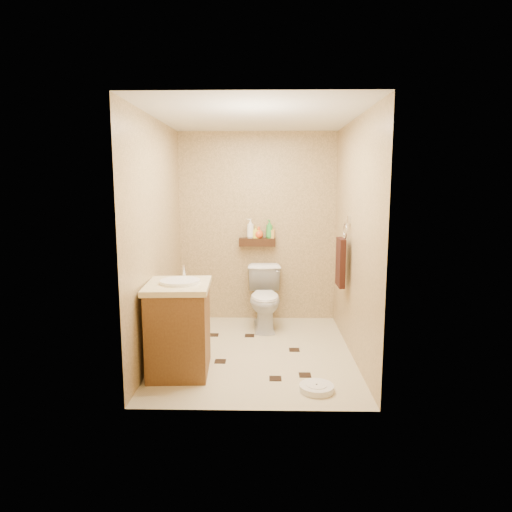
{
  "coord_description": "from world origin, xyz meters",
  "views": [
    {
      "loc": [
        0.1,
        -4.58,
        1.75
      ],
      "look_at": [
        0.0,
        0.25,
        0.99
      ],
      "focal_mm": 32.0,
      "sensor_mm": 36.0,
      "label": 1
    }
  ],
  "objects": [
    {
      "name": "bottle_d",
      "position": [
        0.15,
        1.17,
        1.19
      ],
      "size": [
        0.13,
        0.13,
        0.24
      ],
      "primitive_type": "imported",
      "rotation": [
        0.0,
        0.0,
        3.91
      ],
      "color": "green",
      "rests_on": "wall_shelf"
    },
    {
      "name": "wall_left",
      "position": [
        -1.0,
        0.0,
        1.2
      ],
      "size": [
        0.04,
        2.5,
        2.4
      ],
      "primitive_type": "cube",
      "color": "tan",
      "rests_on": "ground"
    },
    {
      "name": "bottle_a",
      "position": [
        -0.09,
        1.17,
        1.19
      ],
      "size": [
        0.1,
        0.1,
        0.25
      ],
      "primitive_type": "imported",
      "rotation": [
        0.0,
        0.0,
        4.75
      ],
      "color": "white",
      "rests_on": "wall_shelf"
    },
    {
      "name": "wall_right",
      "position": [
        1.0,
        0.0,
        1.2
      ],
      "size": [
        0.04,
        2.5,
        2.4
      ],
      "primitive_type": "cube",
      "color": "tan",
      "rests_on": "ground"
    },
    {
      "name": "vanity",
      "position": [
        -0.7,
        -0.5,
        0.44
      ],
      "size": [
        0.61,
        0.73,
        0.98
      ],
      "rotation": [
        0.0,
        0.0,
        0.05
      ],
      "color": "brown",
      "rests_on": "ground"
    },
    {
      "name": "wall_back",
      "position": [
        0.0,
        1.25,
        1.2
      ],
      "size": [
        2.0,
        0.04,
        2.4
      ],
      "primitive_type": "cube",
      "color": "tan",
      "rests_on": "ground"
    },
    {
      "name": "bottle_b",
      "position": [
        -0.02,
        1.17,
        1.15
      ],
      "size": [
        0.07,
        0.07,
        0.16
      ],
      "primitive_type": "imported",
      "rotation": [
        0.0,
        0.0,
        0.05
      ],
      "color": "yellow",
      "rests_on": "wall_shelf"
    },
    {
      "name": "ceiling",
      "position": [
        0.0,
        0.0,
        2.4
      ],
      "size": [
        2.0,
        2.5,
        0.02
      ],
      "primitive_type": "cube",
      "color": "silver",
      "rests_on": "wall_back"
    },
    {
      "name": "toilet_brush",
      "position": [
        -0.82,
        1.07,
        0.16
      ],
      "size": [
        0.11,
        0.11,
        0.46
      ],
      "color": "#1B6C5D",
      "rests_on": "ground"
    },
    {
      "name": "floor_accents",
      "position": [
        0.03,
        -0.06,
        0.0
      ],
      "size": [
        1.08,
        1.31,
        0.01
      ],
      "color": "black",
      "rests_on": "ground"
    },
    {
      "name": "bottle_e",
      "position": [
        0.18,
        1.17,
        1.15
      ],
      "size": [
        0.09,
        0.09,
        0.16
      ],
      "primitive_type": "imported",
      "rotation": [
        0.0,
        0.0,
        1.36
      ],
      "color": "gold",
      "rests_on": "wall_shelf"
    },
    {
      "name": "bathroom_scale",
      "position": [
        0.54,
        -0.9,
        0.03
      ],
      "size": [
        0.34,
        0.34,
        0.06
      ],
      "rotation": [
        0.0,
        0.0,
        -0.17
      ],
      "color": "white",
      "rests_on": "ground"
    },
    {
      "name": "toilet_paper",
      "position": [
        -0.94,
        0.65,
        0.6
      ],
      "size": [
        0.12,
        0.11,
        0.12
      ],
      "color": "white",
      "rests_on": "wall_left"
    },
    {
      "name": "ground",
      "position": [
        0.0,
        0.0,
        0.0
      ],
      "size": [
        2.5,
        2.5,
        0.0
      ],
      "primitive_type": "plane",
      "color": "beige",
      "rests_on": "ground"
    },
    {
      "name": "toilet",
      "position": [
        0.1,
        0.83,
        0.37
      ],
      "size": [
        0.45,
        0.75,
        0.75
      ],
      "primitive_type": "imported",
      "rotation": [
        0.0,
        0.0,
        0.05
      ],
      "color": "white",
      "rests_on": "ground"
    },
    {
      "name": "wall_shelf",
      "position": [
        0.0,
        1.17,
        1.02
      ],
      "size": [
        0.46,
        0.14,
        0.1
      ],
      "primitive_type": "cube",
      "color": "#361E0E",
      "rests_on": "wall_back"
    },
    {
      "name": "wall_front",
      "position": [
        0.0,
        -1.25,
        1.2
      ],
      "size": [
        2.0,
        0.04,
        2.4
      ],
      "primitive_type": "cube",
      "color": "tan",
      "rests_on": "ground"
    },
    {
      "name": "towel_ring",
      "position": [
        0.91,
        0.25,
        0.95
      ],
      "size": [
        0.12,
        0.3,
        0.76
      ],
      "color": "silver",
      "rests_on": "wall_right"
    },
    {
      "name": "bottle_c",
      "position": [
        0.02,
        1.17,
        1.14
      ],
      "size": [
        0.15,
        0.15,
        0.15
      ],
      "primitive_type": "imported",
      "rotation": [
        0.0,
        0.0,
        1.94
      ],
      "color": "#F8541D",
      "rests_on": "wall_shelf"
    }
  ]
}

